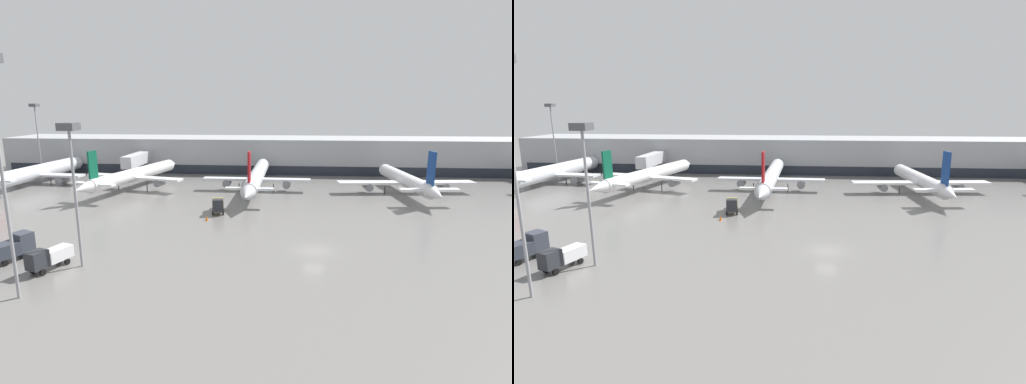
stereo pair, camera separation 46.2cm
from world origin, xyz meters
TOP-DOWN VIEW (x-y plane):
  - ground_plane at (0.00, 0.00)m, footprint 320.00×320.00m
  - terminal_building at (-0.17, 61.92)m, footprint 160.00×29.41m
  - parked_jet_0 at (-9.97, 34.80)m, footprint 22.63×39.61m
  - parked_jet_1 at (-60.66, 38.49)m, footprint 21.91×37.30m
  - parked_jet_3 at (20.78, 34.66)m, footprint 28.06×31.88m
  - parked_jet_4 at (-36.20, 33.73)m, footprint 22.33×34.40m
  - service_truck_1 at (-29.69, -8.13)m, footprint 3.05×5.47m
  - service_truck_2 at (-35.53, -5.81)m, footprint 3.81×5.19m
  - service_truck_3 at (-15.08, 16.62)m, footprint 2.53×4.50m
  - traffic_cone_0 at (-16.08, 12.05)m, footprint 0.50×0.50m
  - apron_light_mast_0 at (-26.54, -7.01)m, footprint 1.80×1.80m
  - apron_light_mast_2 at (-65.98, 48.05)m, footprint 1.80×1.80m

SIDE VIEW (x-z plane):
  - ground_plane at x=0.00m, z-range 0.00..0.00m
  - traffic_cone_0 at x=-16.08m, z-range 0.00..0.76m
  - service_truck_1 at x=-29.69m, z-range 0.16..2.78m
  - service_truck_3 at x=-15.08m, z-range 0.16..2.79m
  - service_truck_2 at x=-35.53m, z-range 0.12..3.11m
  - parked_jet_1 at x=-60.66m, z-range -1.50..6.82m
  - parked_jet_3 at x=20.78m, z-range -2.23..7.63m
  - parked_jet_0 at x=-9.97m, z-range -1.94..7.97m
  - parked_jet_4 at x=-36.20m, z-range -1.63..8.03m
  - terminal_building at x=-0.17m, z-range -0.01..8.99m
  - apron_light_mast_0 at x=-26.54m, z-range 4.85..20.91m
  - apron_light_mast_2 at x=-65.98m, z-range 5.25..23.32m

